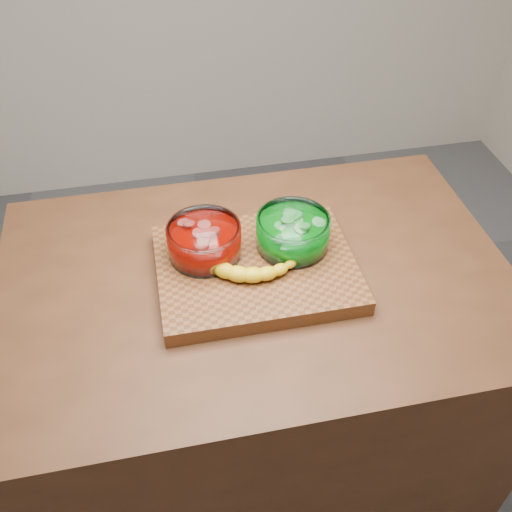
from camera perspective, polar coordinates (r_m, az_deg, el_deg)
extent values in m
plane|color=#515155|center=(2.06, 0.00, -19.92)|extent=(3.50, 3.50, 0.00)
cube|color=#4A2916|center=(1.68, 0.00, -12.88)|extent=(1.20, 0.80, 0.90)
cube|color=brown|center=(1.32, 0.00, -1.28)|extent=(0.45, 0.35, 0.04)
cylinder|color=white|center=(1.30, -5.18, 1.54)|extent=(0.17, 0.17, 0.08)
cylinder|color=#BE0900|center=(1.31, -5.15, 1.15)|extent=(0.15, 0.15, 0.05)
cylinder|color=#F0564C|center=(1.29, -5.23, 2.19)|extent=(0.14, 0.14, 0.02)
cylinder|color=white|center=(1.32, 3.69, 2.40)|extent=(0.17, 0.17, 0.08)
cylinder|color=#059413|center=(1.33, 3.67, 2.01)|extent=(0.15, 0.15, 0.05)
cylinder|color=#6CE56C|center=(1.31, 3.73, 3.06)|extent=(0.14, 0.14, 0.02)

